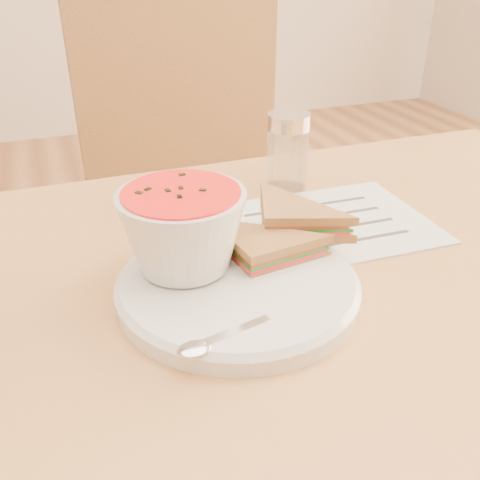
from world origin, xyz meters
name	(u,v)px	position (x,y,z in m)	size (l,w,h in m)	color
chair_far	(214,250)	(0.01, 0.50, 0.50)	(0.44, 0.44, 0.99)	brown
plate	(238,286)	(-0.12, -0.01, 0.76)	(0.25, 0.25, 0.02)	silver
soup_bowl	(183,234)	(-0.17, 0.03, 0.81)	(0.13, 0.13, 0.09)	silver
sandwich_half_a	(251,271)	(-0.11, -0.02, 0.78)	(0.10, 0.10, 0.03)	#A27339
sandwich_half_b	(264,232)	(-0.08, 0.03, 0.79)	(0.10, 0.10, 0.03)	#A27339
spoon	(239,331)	(-0.15, -0.09, 0.77)	(0.15, 0.03, 0.01)	silver
paper_menu	(324,224)	(0.03, 0.09, 0.75)	(0.27, 0.20, 0.00)	silver
condiment_shaker	(287,152)	(0.04, 0.22, 0.81)	(0.06, 0.06, 0.11)	silver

